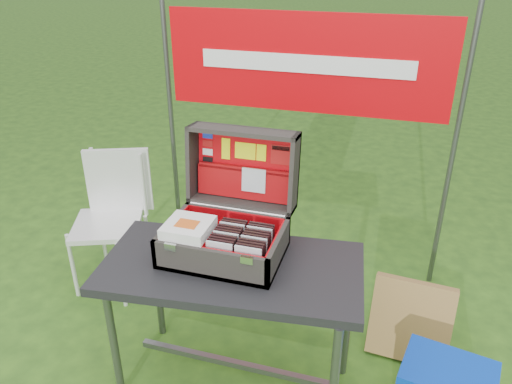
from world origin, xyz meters
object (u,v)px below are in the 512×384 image
(chair, at_px, (107,226))
(cardboard_box, at_px, (410,321))
(suitcase, at_px, (228,200))
(table, at_px, (233,327))

(chair, distance_m, cardboard_box, 1.75)
(suitcase, bearing_deg, cardboard_box, 21.57)
(chair, bearing_deg, cardboard_box, -24.34)
(table, height_order, suitcase, suitcase)
(table, distance_m, chair, 1.09)
(cardboard_box, bearing_deg, table, -145.58)
(table, relative_size, chair, 1.32)
(table, height_order, chair, chair)
(table, distance_m, cardboard_box, 0.91)
(table, xyz_separation_m, cardboard_box, (0.78, 0.44, -0.14))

